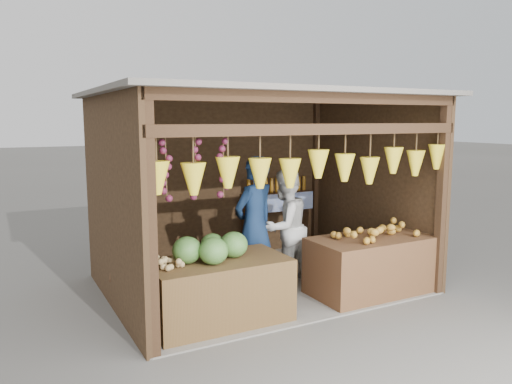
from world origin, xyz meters
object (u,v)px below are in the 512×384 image
counter_left (218,291)px  counter_right (371,265)px  man_standing (254,227)px  woman_standing (285,227)px  vendor_seated (124,245)px

counter_left → counter_right: 2.18m
man_standing → woman_standing: bearing=177.8°
counter_right → man_standing: size_ratio=0.89×
counter_left → counter_right: counter_right is taller
man_standing → woman_standing: man_standing is taller
counter_right → counter_left: bearing=178.3°
counter_left → man_standing: bearing=38.1°
counter_left → counter_right: bearing=-1.7°
counter_left → vendor_seated: 1.37m
counter_left → vendor_seated: size_ratio=1.55×
counter_right → woman_standing: bearing=132.8°
man_standing → vendor_seated: man_standing is taller
counter_left → woman_standing: bearing=30.6°
counter_left → woman_standing: size_ratio=0.96×
counter_left → woman_standing: (1.37, 0.81, 0.45)m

